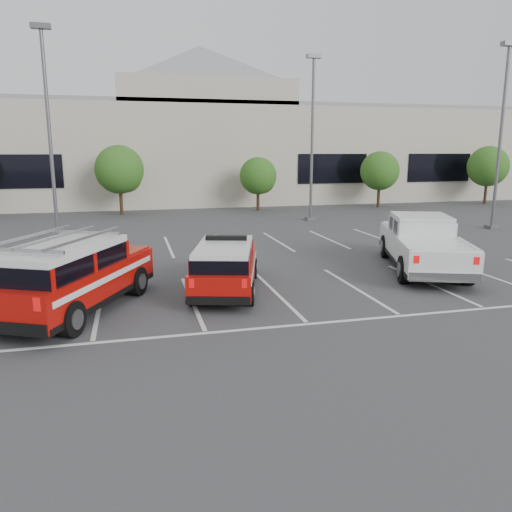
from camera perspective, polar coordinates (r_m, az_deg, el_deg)
The scene contains 13 objects.
ground at distance 15.82m, azimuth 2.44°, elevation -4.41°, with size 120.00×120.00×0.00m, color #3C3C3F.
stall_markings at distance 20.03m, azimuth -1.22°, elevation -0.88°, with size 23.00×15.00×0.01m, color silver.
convention_building at distance 46.63m, azimuth -8.74°, elevation 12.14°, with size 60.00×16.99×13.20m.
tree_mid_left at distance 36.62m, azimuth -15.19°, elevation 9.33°, with size 3.37×3.37×4.85m.
tree_mid_right at distance 37.84m, azimuth 0.35°, elevation 8.99°, with size 2.77×2.77×3.99m.
tree_right at distance 41.47m, azimuth 14.04°, elevation 9.28°, with size 3.07×3.07×4.42m.
tree_far_right at distance 46.98m, azimuth 25.02°, elevation 9.13°, with size 3.37×3.37×4.85m.
light_pole_left at distance 26.80m, azimuth -22.52°, elevation 12.63°, with size 0.90×0.60×10.24m.
light_pole_mid at distance 32.59m, azimuth 6.43°, elevation 13.17°, with size 0.90×0.60×10.24m.
light_pole_right at distance 31.89m, azimuth 26.16°, elevation 12.08°, with size 0.90×0.60×10.24m.
fire_chief_suv at distance 16.01m, azimuth -3.50°, elevation -1.58°, with size 3.08×5.27×1.75m.
white_pickup at distance 19.97m, azimuth 18.46°, elevation 0.81°, with size 4.42×6.99×2.03m.
ladder_suv at distance 14.80m, azimuth -20.39°, elevation -2.69°, with size 4.55×6.15×2.26m.
Camera 1 is at (-4.35, -14.54, 4.45)m, focal length 35.00 mm.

